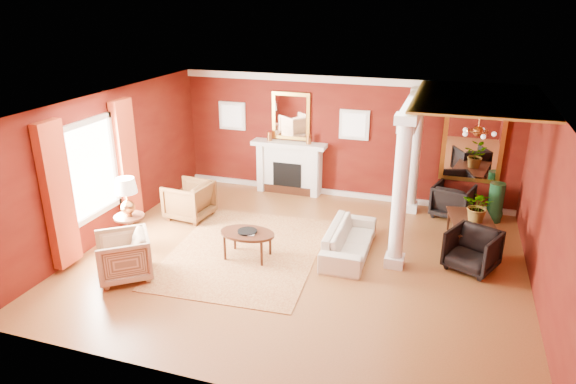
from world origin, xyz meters
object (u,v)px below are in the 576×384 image
(armchair_stripe, at_px, (123,254))
(coffee_table, at_px, (247,234))
(sofa, at_px, (349,235))
(armchair_leopard, at_px, (189,198))
(dining_table, at_px, (473,226))
(side_table, at_px, (127,202))

(armchair_stripe, height_order, coffee_table, armchair_stripe)
(sofa, distance_m, coffee_table, 1.92)
(armchair_leopard, xyz_separation_m, dining_table, (5.92, 0.54, -0.05))
(sofa, xyz_separation_m, armchair_leopard, (-3.70, 0.59, 0.08))
(armchair_stripe, xyz_separation_m, coffee_table, (1.76, 1.34, 0.03))
(armchair_stripe, height_order, dining_table, armchair_stripe)
(sofa, relative_size, dining_table, 1.34)
(armchair_leopard, distance_m, side_table, 1.76)
(coffee_table, bearing_deg, armchair_leopard, 145.31)
(coffee_table, xyz_separation_m, side_table, (-2.32, -0.31, 0.47))
(side_table, relative_size, dining_table, 0.99)
(armchair_leopard, distance_m, armchair_stripe, 2.68)
(coffee_table, height_order, dining_table, dining_table)
(armchair_leopard, xyz_separation_m, coffee_table, (1.94, -1.34, 0.02))
(armchair_leopard, bearing_deg, coffee_table, 60.78)
(sofa, height_order, dining_table, dining_table)
(sofa, bearing_deg, side_table, 103.70)
(sofa, xyz_separation_m, coffee_table, (-1.77, -0.75, 0.10))
(side_table, bearing_deg, coffee_table, 7.51)
(side_table, bearing_deg, dining_table, 19.08)
(coffee_table, relative_size, dining_table, 0.72)
(sofa, relative_size, side_table, 1.35)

